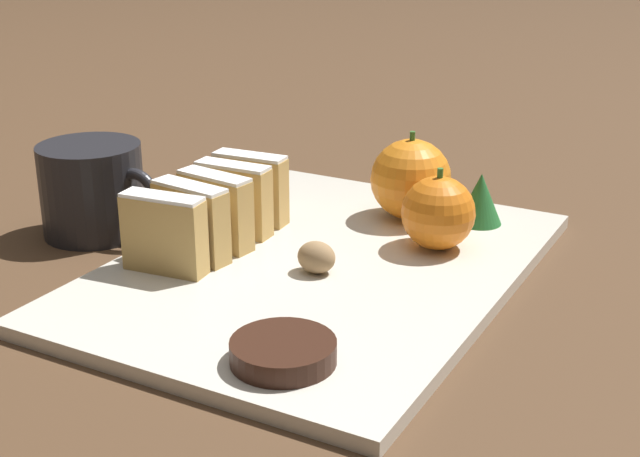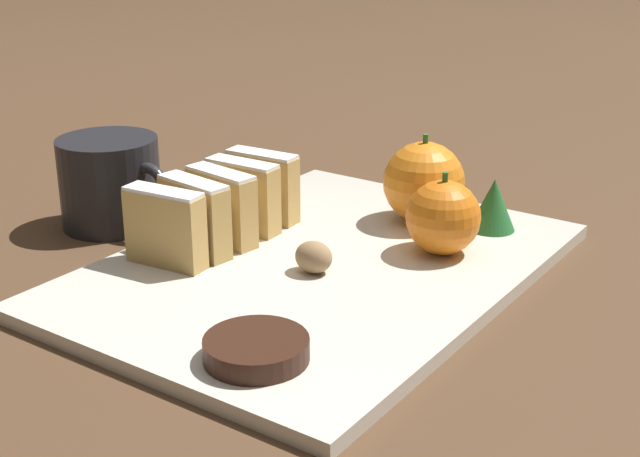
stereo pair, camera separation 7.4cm
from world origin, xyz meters
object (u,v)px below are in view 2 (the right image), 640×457
at_px(orange_far, 424,182).
at_px(coffee_mug, 111,182).
at_px(orange_near, 443,217).
at_px(chocolate_cookie, 256,349).
at_px(walnut, 314,257).

height_order(orange_far, coffee_mug, orange_far).
bearing_deg(orange_far, coffee_mug, -149.23).
height_order(orange_near, coffee_mug, coffee_mug).
bearing_deg(orange_near, orange_far, 130.84).
xyz_separation_m(orange_near, chocolate_cookie, (-0.01, -0.24, -0.02)).
bearing_deg(walnut, chocolate_cookie, -69.51).
height_order(orange_near, orange_far, orange_far).
distance_m(orange_near, chocolate_cookie, 0.24).
xyz_separation_m(orange_near, walnut, (-0.07, -0.10, -0.02)).
bearing_deg(orange_near, walnut, -124.18).
xyz_separation_m(orange_near, orange_far, (-0.05, 0.06, 0.01)).
bearing_deg(coffee_mug, orange_far, 30.77).
relative_size(orange_near, coffee_mug, 0.58).
bearing_deg(orange_far, walnut, -95.43).
bearing_deg(chocolate_cookie, coffee_mug, 153.59).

